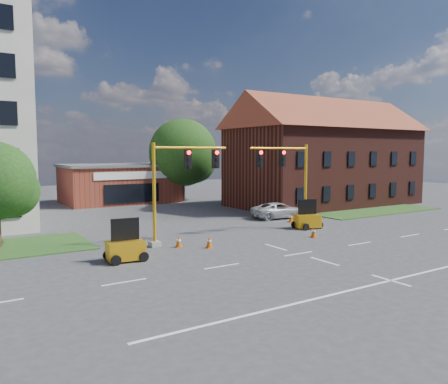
{
  "coord_description": "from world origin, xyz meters",
  "views": [
    {
      "loc": [
        -16.17,
        -17.94,
        5.61
      ],
      "look_at": [
        1.4,
        10.0,
        2.61
      ],
      "focal_mm": 35.0,
      "sensor_mm": 36.0,
      "label": 1
    }
  ],
  "objects_px": {
    "signal_mast_west": "(179,180)",
    "pickup_white": "(279,210)",
    "signal_mast_east": "(289,176)",
    "trailer_east": "(307,220)",
    "trailer_west": "(125,248)"
  },
  "relations": [
    {
      "from": "signal_mast_east",
      "to": "trailer_east",
      "type": "relative_size",
      "value": 2.94
    },
    {
      "from": "signal_mast_west",
      "to": "trailer_east",
      "type": "distance_m",
      "value": 10.93
    },
    {
      "from": "signal_mast_east",
      "to": "trailer_east",
      "type": "distance_m",
      "value": 3.7
    },
    {
      "from": "signal_mast_west",
      "to": "signal_mast_east",
      "type": "bearing_deg",
      "value": 0.0
    },
    {
      "from": "signal_mast_west",
      "to": "trailer_west",
      "type": "bearing_deg",
      "value": -150.62
    },
    {
      "from": "signal_mast_west",
      "to": "trailer_west",
      "type": "distance_m",
      "value": 5.92
    },
    {
      "from": "trailer_east",
      "to": "trailer_west",
      "type": "bearing_deg",
      "value": -151.8
    },
    {
      "from": "trailer_east",
      "to": "pickup_white",
      "type": "xyz_separation_m",
      "value": [
        1.45,
        5.03,
        0.02
      ]
    },
    {
      "from": "trailer_east",
      "to": "pickup_white",
      "type": "distance_m",
      "value": 5.23
    },
    {
      "from": "signal_mast_west",
      "to": "pickup_white",
      "type": "bearing_deg",
      "value": 22.27
    },
    {
      "from": "pickup_white",
      "to": "signal_mast_east",
      "type": "bearing_deg",
      "value": 154.05
    },
    {
      "from": "trailer_east",
      "to": "pickup_white",
      "type": "relative_size",
      "value": 0.44
    },
    {
      "from": "signal_mast_west",
      "to": "signal_mast_east",
      "type": "xyz_separation_m",
      "value": [
        8.71,
        0.0,
        0.0
      ]
    },
    {
      "from": "trailer_west",
      "to": "pickup_white",
      "type": "height_order",
      "value": "trailer_west"
    },
    {
      "from": "signal_mast_east",
      "to": "pickup_white",
      "type": "xyz_separation_m",
      "value": [
        3.17,
        4.86,
        -3.25
      ]
    }
  ]
}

